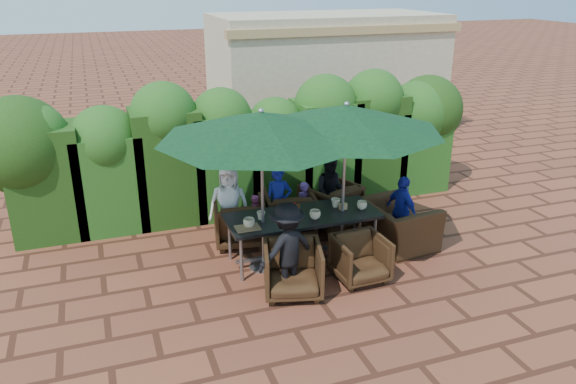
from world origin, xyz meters
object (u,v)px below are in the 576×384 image
object	(u,v)px
umbrella_left	(261,126)
chair_far_right	(330,203)
chair_near_right	(361,257)
chair_far_mid	(289,210)
umbrella_right	(346,118)
chair_end_right	(399,217)
chair_near_left	(293,267)
dining_table	(303,219)
chair_far_left	(240,220)

from	to	relation	value
umbrella_left	chair_far_right	bearing A→B (deg)	34.61
chair_far_right	chair_near_right	world-z (taller)	chair_far_right
chair_near_right	chair_far_mid	bearing A→B (deg)	102.02
umbrella_right	umbrella_left	bearing A→B (deg)	-179.93
chair_end_right	chair_far_mid	bearing A→B (deg)	50.98
chair_near_left	dining_table	bearing A→B (deg)	77.03
dining_table	umbrella_left	bearing A→B (deg)	-174.30
umbrella_left	chair_end_right	xyz separation A→B (m)	(2.29, -0.01, -1.72)
chair_far_left	dining_table	bearing A→B (deg)	141.94
umbrella_right	chair_end_right	distance (m)	1.99
umbrella_left	chair_near_left	bearing A→B (deg)	-78.96
chair_far_right	dining_table	bearing A→B (deg)	25.82
chair_far_left	chair_far_mid	world-z (taller)	chair_far_mid
dining_table	chair_near_right	bearing A→B (deg)	-56.94
umbrella_left	chair_near_left	size ratio (longest dim) A/B	3.67
dining_table	umbrella_left	xyz separation A→B (m)	(-0.65, -0.07, 1.54)
umbrella_left	chair_near_right	world-z (taller)	umbrella_left
chair_far_right	chair_end_right	bearing A→B (deg)	101.88
chair_far_right	chair_near_left	xyz separation A→B (m)	(-1.39, -1.92, -0.03)
chair_near_right	chair_far_right	bearing A→B (deg)	77.94
umbrella_right	chair_far_right	size ratio (longest dim) A/B	3.34
umbrella_left	chair_near_right	distance (m)	2.36
chair_far_mid	chair_end_right	bearing A→B (deg)	155.81
dining_table	chair_far_right	bearing A→B (deg)	48.13
umbrella_right	chair_far_right	xyz separation A→B (m)	(0.27, 1.07, -1.78)
umbrella_left	chair_end_right	world-z (taller)	umbrella_left
chair_far_mid	chair_far_right	size ratio (longest dim) A/B	0.98
dining_table	chair_far_left	bearing A→B (deg)	131.77
dining_table	chair_near_right	distance (m)	1.08
dining_table	chair_far_right	world-z (taller)	chair_far_right
dining_table	chair_far_left	xyz separation A→B (m)	(-0.77, 0.87, -0.26)
umbrella_right	chair_far_mid	size ratio (longest dim) A/B	3.42
chair_far_mid	chair_near_left	size ratio (longest dim) A/B	1.05
chair_far_right	chair_near_left	distance (m)	2.37
dining_table	chair_far_left	distance (m)	1.19
umbrella_right	chair_far_mid	bearing A→B (deg)	117.34
chair_far_mid	chair_end_right	distance (m)	1.84
chair_far_mid	umbrella_right	bearing A→B (deg)	126.95
chair_far_left	chair_near_left	xyz separation A→B (m)	(0.29, -1.78, -0.01)
umbrella_left	chair_far_right	distance (m)	2.60
dining_table	chair_near_left	size ratio (longest dim) A/B	2.90
umbrella_right	chair_far_mid	world-z (taller)	umbrella_right
chair_near_left	chair_near_right	xyz separation A→B (m)	(1.06, 0.04, -0.04)
chair_far_right	chair_end_right	xyz separation A→B (m)	(0.74, -1.09, 0.06)
chair_near_left	chair_end_right	distance (m)	2.29
umbrella_right	chair_near_right	world-z (taller)	umbrella_right
chair_far_right	chair_near_right	size ratio (longest dim) A/B	1.18
umbrella_left	chair_far_left	bearing A→B (deg)	97.42
dining_table	chair_end_right	size ratio (longest dim) A/B	2.07
chair_far_left	chair_far_right	size ratio (longest dim) A/B	0.96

